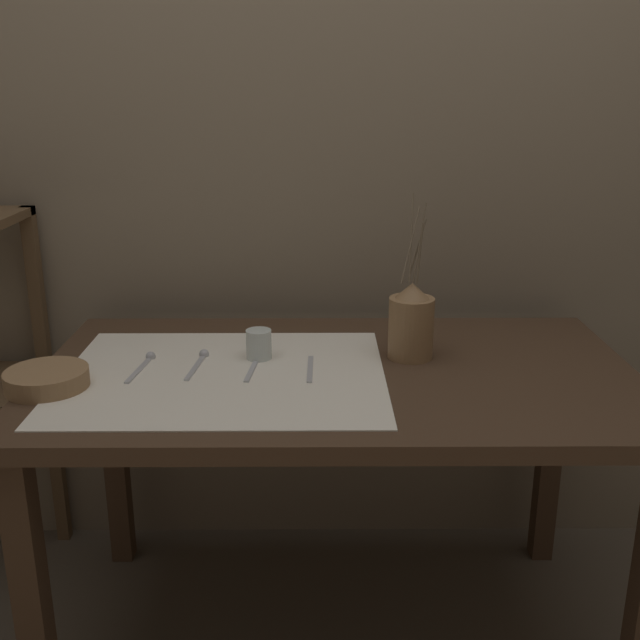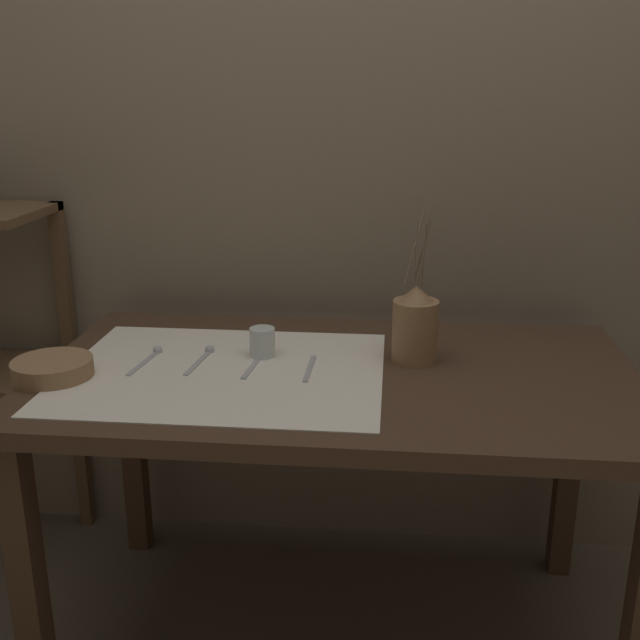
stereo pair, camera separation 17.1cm
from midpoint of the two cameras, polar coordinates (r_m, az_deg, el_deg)
name	(u,v)px [view 2 (the right image)]	position (r m, az deg, el deg)	size (l,w,h in m)	color
ground_plane	(335,633)	(2.14, 3.64, -22.76)	(12.00, 12.00, 0.00)	brown
stone_wall_back	(352,152)	(2.15, 4.79, 12.61)	(7.00, 0.06, 2.40)	#7A6B56
wooden_table	(337,405)	(1.79, 4.05, -6.50)	(1.39, 0.79, 0.75)	#422D1E
linen_cloth	(224,371)	(1.74, -4.54, -3.94)	(0.73, 0.59, 0.00)	silver
pitcher_with_flowers	(415,326)	(1.80, 9.99, -0.49)	(0.11, 0.11, 0.40)	olive
wooden_bowl	(53,369)	(1.77, -17.14, -3.62)	(0.18, 0.18, 0.04)	#8E6B47
glass_tumbler_near	(262,342)	(1.81, -1.73, -1.74)	(0.06, 0.06, 0.07)	silver
spoon_outer	(153,355)	(1.85, -10.06, -2.68)	(0.04, 0.18, 0.02)	#A8A8AD
spoon_inner	(206,354)	(1.83, -6.08, -2.67)	(0.04, 0.18, 0.02)	#A8A8AD
fork_outer	(253,366)	(1.76, -2.36, -3.57)	(0.03, 0.16, 0.00)	#A8A8AD
knife_center	(310,368)	(1.74, 2.02, -3.77)	(0.01, 0.16, 0.00)	#A8A8AD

